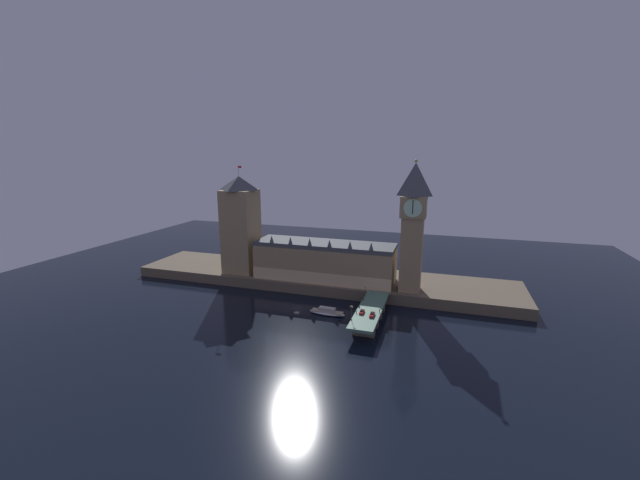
{
  "coord_description": "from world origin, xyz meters",
  "views": [
    {
      "loc": [
        66.04,
        -169.02,
        75.66
      ],
      "look_at": [
        5.77,
        20.0,
        30.48
      ],
      "focal_mm": 22.0,
      "sensor_mm": 36.0,
      "label": 1
    }
  ],
  "objects_px": {
    "pedestrian_near_rail": "(356,311)",
    "pedestrian_mid_walk": "(380,311)",
    "clock_tower": "(413,223)",
    "street_lamp_near": "(351,311)",
    "car_southbound_lead": "(372,314)",
    "pedestrian_far_rail": "(363,299)",
    "victoria_tower": "(241,224)",
    "street_lamp_far": "(365,288)",
    "car_northbound_trail": "(362,312)",
    "boat_upstream": "(327,312)"
  },
  "relations": [
    {
      "from": "street_lamp_far",
      "to": "boat_upstream",
      "type": "xyz_separation_m",
      "value": [
        -15.54,
        -12.9,
        -9.11
      ]
    },
    {
      "from": "clock_tower",
      "to": "street_lamp_near",
      "type": "xyz_separation_m",
      "value": [
        -19.73,
        -46.44,
        -30.15
      ]
    },
    {
      "from": "pedestrian_mid_walk",
      "to": "street_lamp_far",
      "type": "relative_size",
      "value": 0.28
    },
    {
      "from": "boat_upstream",
      "to": "car_northbound_trail",
      "type": "bearing_deg",
      "value": -24.08
    },
    {
      "from": "pedestrian_mid_walk",
      "to": "street_lamp_near",
      "type": "distance_m",
      "value": 15.38
    },
    {
      "from": "pedestrian_near_rail",
      "to": "pedestrian_mid_walk",
      "type": "relative_size",
      "value": 0.97
    },
    {
      "from": "car_southbound_lead",
      "to": "pedestrian_near_rail",
      "type": "relative_size",
      "value": 2.85
    },
    {
      "from": "clock_tower",
      "to": "pedestrian_mid_walk",
      "type": "height_order",
      "value": "clock_tower"
    },
    {
      "from": "car_northbound_trail",
      "to": "car_southbound_lead",
      "type": "bearing_deg",
      "value": -19.87
    },
    {
      "from": "car_southbound_lead",
      "to": "boat_upstream",
      "type": "relative_size",
      "value": 0.27
    },
    {
      "from": "victoria_tower",
      "to": "street_lamp_near",
      "type": "distance_m",
      "value": 95.81
    },
    {
      "from": "pedestrian_near_rail",
      "to": "victoria_tower",
      "type": "bearing_deg",
      "value": 151.62
    },
    {
      "from": "pedestrian_far_rail",
      "to": "boat_upstream",
      "type": "xyz_separation_m",
      "value": [
        -15.94,
        -6.44,
        -6.07
      ]
    },
    {
      "from": "pedestrian_near_rail",
      "to": "pedestrian_far_rail",
      "type": "height_order",
      "value": "pedestrian_near_rail"
    },
    {
      "from": "victoria_tower",
      "to": "car_northbound_trail",
      "type": "relative_size",
      "value": 14.6
    },
    {
      "from": "street_lamp_far",
      "to": "car_southbound_lead",
      "type": "bearing_deg",
      "value": -71.58
    },
    {
      "from": "street_lamp_near",
      "to": "street_lamp_far",
      "type": "xyz_separation_m",
      "value": [
        0.0,
        29.44,
        -0.21
      ]
    },
    {
      "from": "car_southbound_lead",
      "to": "boat_upstream",
      "type": "distance_m",
      "value": 25.87
    },
    {
      "from": "street_lamp_near",
      "to": "street_lamp_far",
      "type": "height_order",
      "value": "street_lamp_near"
    },
    {
      "from": "boat_upstream",
      "to": "pedestrian_mid_walk",
      "type": "bearing_deg",
      "value": -11.71
    },
    {
      "from": "victoria_tower",
      "to": "boat_upstream",
      "type": "xyz_separation_m",
      "value": [
        62.72,
        -33.59,
        -32.62
      ]
    },
    {
      "from": "victoria_tower",
      "to": "pedestrian_near_rail",
      "type": "distance_m",
      "value": 93.25
    },
    {
      "from": "clock_tower",
      "to": "street_lamp_near",
      "type": "height_order",
      "value": "clock_tower"
    },
    {
      "from": "car_southbound_lead",
      "to": "pedestrian_far_rail",
      "type": "height_order",
      "value": "pedestrian_far_rail"
    },
    {
      "from": "car_northbound_trail",
      "to": "boat_upstream",
      "type": "height_order",
      "value": "car_northbound_trail"
    },
    {
      "from": "clock_tower",
      "to": "street_lamp_far",
      "type": "distance_m",
      "value": 40.0
    },
    {
      "from": "clock_tower",
      "to": "boat_upstream",
      "type": "distance_m",
      "value": 60.79
    },
    {
      "from": "car_northbound_trail",
      "to": "pedestrian_mid_walk",
      "type": "distance_m",
      "value": 7.77
    },
    {
      "from": "pedestrian_near_rail",
      "to": "street_lamp_far",
      "type": "distance_m",
      "value": 22.01
    },
    {
      "from": "car_southbound_lead",
      "to": "pedestrian_mid_walk",
      "type": "height_order",
      "value": "pedestrian_mid_walk"
    },
    {
      "from": "pedestrian_far_rail",
      "to": "street_lamp_near",
      "type": "xyz_separation_m",
      "value": [
        -0.4,
        -22.99,
        3.25
      ]
    },
    {
      "from": "street_lamp_far",
      "to": "boat_upstream",
      "type": "relative_size",
      "value": 0.35
    },
    {
      "from": "car_northbound_trail",
      "to": "street_lamp_far",
      "type": "distance_m",
      "value": 21.51
    },
    {
      "from": "victoria_tower",
      "to": "pedestrian_mid_walk",
      "type": "distance_m",
      "value": 100.01
    },
    {
      "from": "car_southbound_lead",
      "to": "pedestrian_far_rail",
      "type": "bearing_deg",
      "value": 113.74
    },
    {
      "from": "victoria_tower",
      "to": "street_lamp_far",
      "type": "relative_size",
      "value": 10.03
    },
    {
      "from": "clock_tower",
      "to": "pedestrian_mid_walk",
      "type": "distance_m",
      "value": 49.44
    },
    {
      "from": "pedestrian_near_rail",
      "to": "street_lamp_near",
      "type": "relative_size",
      "value": 0.25
    },
    {
      "from": "victoria_tower",
      "to": "car_northbound_trail",
      "type": "distance_m",
      "value": 95.02
    },
    {
      "from": "car_northbound_trail",
      "to": "pedestrian_far_rail",
      "type": "relative_size",
      "value": 2.67
    },
    {
      "from": "pedestrian_far_rail",
      "to": "street_lamp_near",
      "type": "relative_size",
      "value": 0.24
    },
    {
      "from": "pedestrian_mid_walk",
      "to": "street_lamp_near",
      "type": "xyz_separation_m",
      "value": [
        -10.0,
        -11.25,
        3.18
      ]
    },
    {
      "from": "clock_tower",
      "to": "car_southbound_lead",
      "type": "bearing_deg",
      "value": -106.94
    },
    {
      "from": "car_northbound_trail",
      "to": "pedestrian_far_rail",
      "type": "distance_m",
      "value": 14.83
    },
    {
      "from": "clock_tower",
      "to": "street_lamp_far",
      "type": "relative_size",
      "value": 10.69
    },
    {
      "from": "clock_tower",
      "to": "street_lamp_far",
      "type": "bearing_deg",
      "value": -139.24
    },
    {
      "from": "clock_tower",
      "to": "pedestrian_far_rail",
      "type": "bearing_deg",
      "value": -129.49
    },
    {
      "from": "car_southbound_lead",
      "to": "pedestrian_mid_walk",
      "type": "relative_size",
      "value": 2.77
    },
    {
      "from": "street_lamp_far",
      "to": "car_northbound_trail",
      "type": "bearing_deg",
      "value": -82.44
    },
    {
      "from": "street_lamp_near",
      "to": "pedestrian_far_rail",
      "type": "bearing_deg",
      "value": 89.0
    }
  ]
}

